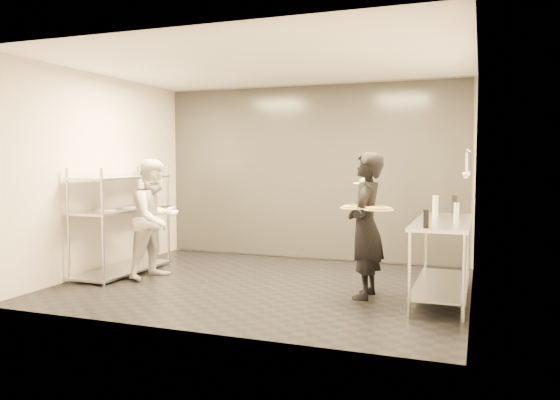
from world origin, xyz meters
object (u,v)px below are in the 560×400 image
(chef, at_px, (155,219))
(bottle_green, at_px, (435,206))
(bottle_dark, at_px, (455,204))
(salad_plate, at_px, (364,182))
(pass_rack, at_px, (122,219))
(bottle_clear, at_px, (456,211))
(waiter, at_px, (366,226))
(pos_monitor, at_px, (426,218))
(pizza_plate_far, at_px, (379,209))
(prep_counter, at_px, (442,246))
(pizza_plate_near, at_px, (355,207))

(chef, height_order, bottle_green, chef)
(chef, xyz_separation_m, bottle_dark, (3.82, 0.89, 0.23))
(bottle_green, bearing_deg, salad_plate, -156.55)
(pass_rack, distance_m, bottle_dark, 4.50)
(chef, xyz_separation_m, bottle_clear, (3.87, 0.18, 0.21))
(waiter, height_order, pos_monitor, waiter)
(pizza_plate_far, height_order, pos_monitor, pos_monitor)
(pass_rack, xyz_separation_m, bottle_dark, (4.42, 0.80, 0.27))
(chef, xyz_separation_m, pos_monitor, (3.61, -0.63, 0.21))
(pass_rack, relative_size, bottle_green, 6.44)
(waiter, height_order, pizza_plate_far, waiter)
(pass_rack, distance_m, pizza_plate_far, 3.72)
(pass_rack, relative_size, bottle_clear, 8.23)
(salad_plate, distance_m, bottle_dark, 1.26)
(chef, relative_size, bottle_clear, 8.28)
(chef, relative_size, pizza_plate_far, 5.00)
(prep_counter, xyz_separation_m, waiter, (-0.84, -0.18, 0.22))
(bottle_dark, bearing_deg, waiter, -133.43)
(prep_counter, bearing_deg, bottle_dark, 83.55)
(prep_counter, xyz_separation_m, bottle_dark, (0.09, 0.80, 0.41))
(pass_rack, distance_m, waiter, 3.49)
(pizza_plate_near, distance_m, pizza_plate_far, 0.30)
(salad_plate, relative_size, bottle_green, 1.03)
(pass_rack, xyz_separation_m, chef, (0.60, -0.09, 0.04))
(prep_counter, xyz_separation_m, salad_plate, (-0.92, 0.11, 0.71))
(bottle_dark, bearing_deg, pass_rack, -169.71)
(bottle_green, bearing_deg, pos_monitor, -90.12)
(pizza_plate_near, bearing_deg, bottle_clear, 22.11)
(prep_counter, bearing_deg, waiter, -167.65)
(pizza_plate_far, relative_size, pos_monitor, 1.25)
(bottle_green, bearing_deg, waiter, -138.17)
(pass_rack, xyz_separation_m, pos_monitor, (4.21, -0.72, 0.24))
(chef, bearing_deg, waiter, -77.68)
(pass_rack, xyz_separation_m, bottle_clear, (4.47, 0.09, 0.25))
(pos_monitor, height_order, bottle_dark, bottle_dark)
(pos_monitor, bearing_deg, pizza_plate_near, 149.43)
(pass_rack, xyz_separation_m, salad_plate, (3.41, 0.12, 0.57))
(bottle_dark, bearing_deg, bottle_clear, -85.88)
(pass_rack, relative_size, prep_counter, 0.89)
(chef, distance_m, bottle_dark, 3.93)
(pass_rack, relative_size, pizza_plate_near, 5.01)
(pass_rack, relative_size, pizza_plate_far, 4.97)
(pizza_plate_near, xyz_separation_m, pos_monitor, (0.82, -0.37, -0.05))
(pass_rack, xyz_separation_m, waiter, (3.49, -0.18, 0.07))
(pos_monitor, xyz_separation_m, bottle_green, (0.00, 1.18, 0.03))
(pizza_plate_near, height_order, salad_plate, salad_plate)
(prep_counter, relative_size, bottle_dark, 7.59)
(waiter, relative_size, chef, 1.05)
(prep_counter, height_order, pos_monitor, pos_monitor)
(prep_counter, height_order, bottle_green, bottle_green)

